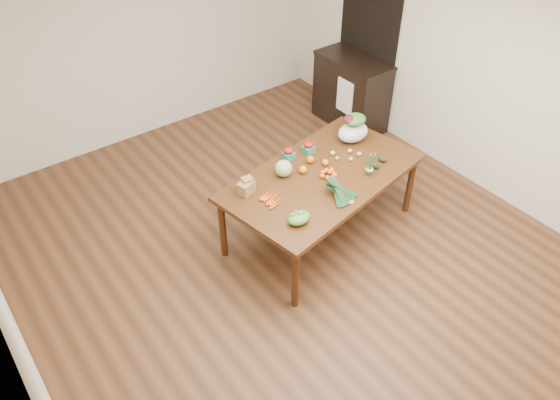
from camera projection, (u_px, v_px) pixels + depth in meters
floor at (289, 254)px, 5.57m from camera, size 6.00×6.00×0.00m
room_walls at (291, 143)px, 4.71m from camera, size 5.02×6.02×2.70m
dining_table at (321, 204)px, 5.60m from camera, size 2.18×1.46×0.75m
doorway_dark at (367, 44)px, 7.04m from camera, size 0.02×1.00×2.10m
cabinet at (351, 92)px, 7.26m from camera, size 0.52×1.02×0.94m
dish_towel at (345, 97)px, 6.99m from camera, size 0.02×0.28×0.45m
paper_bag at (246, 187)px, 5.10m from camera, size 0.23×0.20×0.15m
cabbage at (284, 168)px, 5.30m from camera, size 0.17×0.17×0.17m
strawberry_basket_a at (289, 154)px, 5.55m from camera, size 0.12×0.12×0.10m
strawberry_basket_b at (308, 148)px, 5.64m from camera, size 0.13×0.13×0.10m
orange_a at (303, 170)px, 5.36m from camera, size 0.08×0.08×0.08m
orange_b at (310, 160)px, 5.49m from camera, size 0.08×0.08×0.08m
orange_c at (325, 162)px, 5.46m from camera, size 0.07×0.07×0.07m
mandarin_cluster at (329, 173)px, 5.32m from camera, size 0.21×0.21×0.08m
carrots at (272, 199)px, 5.05m from camera, size 0.25×0.25×0.03m
snap_pea_bag at (299, 218)px, 4.79m from camera, size 0.21×0.16×0.10m
kale_bunch at (343, 192)px, 5.02m from camera, size 0.39×0.45×0.16m
asparagus_bundle at (370, 164)px, 5.29m from camera, size 0.10×0.13×0.26m
potato_a at (337, 158)px, 5.55m from camera, size 0.04×0.04×0.04m
potato_b at (351, 159)px, 5.54m from camera, size 0.05×0.04×0.04m
potato_c at (350, 151)px, 5.65m from camera, size 0.05×0.04×0.04m
potato_d at (333, 153)px, 5.61m from camera, size 0.06×0.05×0.05m
potato_e at (359, 154)px, 5.60m from camera, size 0.06×0.05×0.05m
avocado_a at (375, 165)px, 5.43m from camera, size 0.09×0.11×0.06m
avocado_b at (382, 159)px, 5.52m from camera, size 0.09×0.11×0.06m
salad_bag at (353, 129)px, 5.76m from camera, size 0.39×0.32×0.27m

